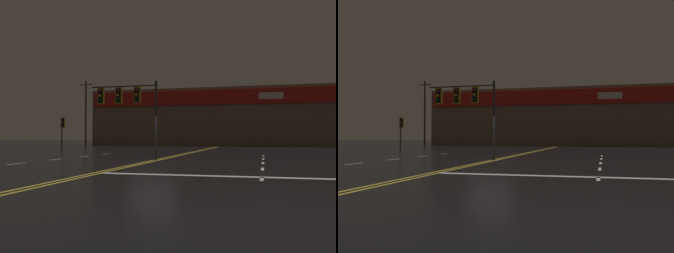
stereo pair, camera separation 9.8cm
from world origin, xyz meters
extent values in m
plane|color=black|center=(0.00, 0.00, 0.00)|extent=(200.00, 200.00, 0.00)
cube|color=gold|center=(-0.15, 0.00, 0.00)|extent=(0.12, 60.00, 0.01)
cube|color=gold|center=(0.15, 0.00, 0.00)|extent=(0.12, 60.00, 0.01)
cube|color=silver|center=(-5.93, -3.60, 0.00)|extent=(0.12, 1.40, 0.01)
cube|color=silver|center=(-5.93, 0.00, 0.00)|extent=(0.12, 1.40, 0.01)
cube|color=silver|center=(-5.93, 3.60, 0.00)|extent=(0.12, 1.40, 0.01)
cube|color=silver|center=(-5.93, 7.20, 0.00)|extent=(0.12, 1.40, 0.01)
cube|color=silver|center=(5.93, -7.20, 0.00)|extent=(0.12, 1.40, 0.01)
cube|color=silver|center=(5.93, -3.60, 0.00)|extent=(0.12, 1.40, 0.01)
cube|color=silver|center=(5.93, 0.00, 0.00)|extent=(0.12, 1.40, 0.01)
cube|color=silver|center=(5.93, 3.60, 0.00)|extent=(0.12, 1.40, 0.01)
cube|color=silver|center=(5.93, 7.20, 0.00)|extent=(0.12, 1.40, 0.01)
cube|color=silver|center=(5.93, -6.86, 0.00)|extent=(11.38, 0.40, 0.01)
cylinder|color=#38383D|center=(-0.07, 1.07, 2.30)|extent=(0.14, 0.14, 4.60)
cylinder|color=#38383D|center=(-2.10, 1.07, 4.35)|extent=(4.06, 0.10, 0.10)
cube|color=black|center=(-1.23, 1.07, 3.81)|extent=(0.28, 0.24, 0.84)
cube|color=gold|center=(-1.23, 1.07, 3.81)|extent=(0.42, 0.08, 0.99)
sphere|color=#500705|center=(-1.23, 0.91, 4.06)|extent=(0.17, 0.17, 0.17)
sphere|color=orange|center=(-1.23, 0.91, 3.81)|extent=(0.17, 0.17, 0.17)
sphere|color=#084513|center=(-1.23, 0.91, 3.56)|extent=(0.17, 0.17, 0.17)
cube|color=black|center=(-2.39, 1.07, 3.81)|extent=(0.28, 0.24, 0.84)
cube|color=gold|center=(-2.39, 1.07, 3.81)|extent=(0.42, 0.08, 0.99)
sphere|color=#500705|center=(-2.39, 0.91, 4.06)|extent=(0.17, 0.17, 0.17)
sphere|color=orange|center=(-2.39, 0.91, 3.81)|extent=(0.17, 0.17, 0.17)
sphere|color=#084513|center=(-2.39, 0.91, 3.56)|extent=(0.17, 0.17, 0.17)
cube|color=black|center=(-3.55, 1.07, 3.81)|extent=(0.28, 0.24, 0.84)
cube|color=gold|center=(-3.55, 1.07, 3.81)|extent=(0.42, 0.08, 0.99)
sphere|color=#500705|center=(-3.55, 0.91, 4.06)|extent=(0.17, 0.17, 0.17)
sphere|color=orange|center=(-3.55, 0.91, 3.81)|extent=(0.17, 0.17, 0.17)
sphere|color=#084513|center=(-3.55, 0.91, 3.56)|extent=(0.17, 0.17, 0.17)
cylinder|color=#38383D|center=(-12.70, 12.23, 1.58)|extent=(0.13, 0.13, 3.17)
cube|color=black|center=(-12.70, 12.41, 2.70)|extent=(0.28, 0.24, 0.84)
cube|color=gold|center=(-12.70, 12.41, 2.70)|extent=(0.42, 0.08, 0.99)
sphere|color=#500705|center=(-12.70, 12.25, 2.95)|extent=(0.17, 0.17, 0.17)
sphere|color=orange|center=(-12.70, 12.25, 2.70)|extent=(0.17, 0.17, 0.17)
sphere|color=#084513|center=(-12.70, 12.25, 2.44)|extent=(0.17, 0.17, 0.17)
cube|color=#7A6651|center=(0.00, 37.95, 4.19)|extent=(39.25, 10.00, 8.38)
cube|color=red|center=(0.00, 32.85, 6.91)|extent=(38.46, 0.20, 2.10)
cube|color=white|center=(6.87, 32.80, 6.91)|extent=(3.20, 0.16, 0.90)
cylinder|color=#4C3828|center=(-20.58, 32.59, 4.96)|extent=(0.26, 0.26, 9.92)
cube|color=#4C3828|center=(-20.58, 32.59, 9.32)|extent=(2.20, 0.12, 0.12)
camera|label=1|loc=(6.03, -19.69, 1.36)|focal=40.00mm
camera|label=2|loc=(6.13, -19.66, 1.36)|focal=40.00mm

